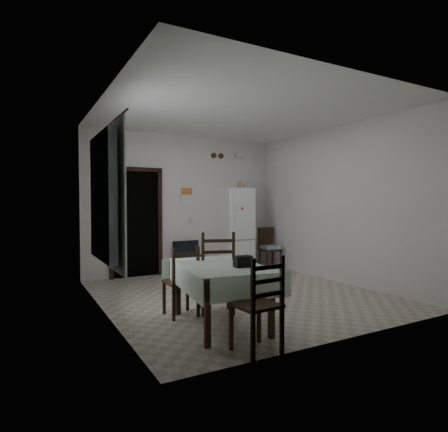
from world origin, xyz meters
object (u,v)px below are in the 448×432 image
object	(u,v)px
corner_chair	(270,249)
dining_chair_far_right	(216,271)
navy_seat	(189,258)
dining_table	(220,295)
dining_chair_far_left	(181,281)
fridge	(236,229)
dining_chair_near_head	(256,303)

from	to	relation	value
corner_chair	dining_chair_far_right	size ratio (longest dim) A/B	0.84
navy_seat	dining_table	bearing A→B (deg)	-110.95
dining_chair_far_left	navy_seat	bearing A→B (deg)	-116.63
fridge	corner_chair	world-z (taller)	fridge
dining_chair_far_left	dining_chair_far_right	bearing A→B (deg)	171.72
corner_chair	dining_chair_far_right	bearing A→B (deg)	-133.67
fridge	corner_chair	bearing A→B (deg)	-15.85
navy_seat	dining_chair_far_right	bearing A→B (deg)	-109.76
navy_seat	dining_chair_far_left	size ratio (longest dim) A/B	0.74
corner_chair	dining_chair_far_left	distance (m)	3.78
navy_seat	dining_table	world-z (taller)	dining_table
fridge	dining_table	size ratio (longest dim) A/B	1.27
fridge	dining_chair_far_right	size ratio (longest dim) A/B	1.64
dining_chair_far_left	dining_chair_near_head	size ratio (longest dim) A/B	0.95
dining_chair_far_right	dining_chair_far_left	bearing A→B (deg)	11.42
dining_chair_near_head	dining_chair_far_left	bearing A→B (deg)	-87.04
dining_chair_far_left	dining_chair_far_right	distance (m)	0.50
dining_chair_far_left	dining_chair_far_right	size ratio (longest dim) A/B	0.84
dining_chair_far_left	dining_table	bearing A→B (deg)	113.12
dining_table	dining_chair_near_head	distance (m)	0.89
corner_chair	dining_chair_near_head	bearing A→B (deg)	-123.13
navy_seat	fridge	bearing A→B (deg)	-3.88
fridge	corner_chair	size ratio (longest dim) A/B	1.95
fridge	dining_chair_far_right	xyz separation A→B (m)	(-1.86, -2.59, -0.35)
corner_chair	dining_table	distance (m)	3.98
dining_table	dining_chair_far_left	distance (m)	0.66
navy_seat	dining_chair_far_right	distance (m)	2.70
navy_seat	dining_chair_near_head	xyz separation A→B (m)	(-1.03, -4.00, 0.14)
dining_table	dining_chair_far_right	xyz separation A→B (m)	(0.22, 0.53, 0.18)
navy_seat	dining_chair_near_head	bearing A→B (deg)	-108.29
dining_table	navy_seat	bearing A→B (deg)	80.68
corner_chair	fridge	bearing A→B (deg)	161.97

